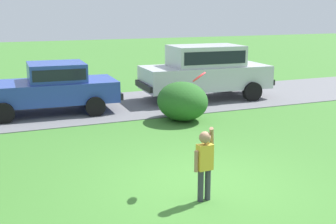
{
  "coord_description": "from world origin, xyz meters",
  "views": [
    {
      "loc": [
        -3.73,
        -6.97,
        3.17
      ],
      "look_at": [
        -0.19,
        1.34,
        1.1
      ],
      "focal_mm": 48.17,
      "sensor_mm": 36.0,
      "label": 1
    }
  ],
  "objects_px": {
    "parked_suv": "(205,69)",
    "frisbee": "(199,77)",
    "parked_sedan": "(50,86)",
    "child_thrower": "(205,160)"
  },
  "relations": [
    {
      "from": "parked_sedan",
      "to": "child_thrower",
      "type": "xyz_separation_m",
      "value": [
        1.33,
        -7.74,
        -0.13
      ]
    },
    {
      "from": "parked_suv",
      "to": "frisbee",
      "type": "distance_m",
      "value": 7.99
    },
    {
      "from": "child_thrower",
      "to": "parked_suv",
      "type": "bearing_deg",
      "value": 62.3
    },
    {
      "from": "frisbee",
      "to": "child_thrower",
      "type": "bearing_deg",
      "value": -110.1
    },
    {
      "from": "parked_suv",
      "to": "frisbee",
      "type": "bearing_deg",
      "value": -118.59
    },
    {
      "from": "parked_suv",
      "to": "frisbee",
      "type": "xyz_separation_m",
      "value": [
        -3.8,
        -6.97,
        0.9
      ]
    },
    {
      "from": "child_thrower",
      "to": "frisbee",
      "type": "relative_size",
      "value": 4.14
    },
    {
      "from": "child_thrower",
      "to": "parked_sedan",
      "type": "bearing_deg",
      "value": 99.78
    },
    {
      "from": "parked_sedan",
      "to": "frisbee",
      "type": "height_order",
      "value": "frisbee"
    },
    {
      "from": "child_thrower",
      "to": "frisbee",
      "type": "xyz_separation_m",
      "value": [
        0.32,
        0.87,
        1.26
      ]
    }
  ]
}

